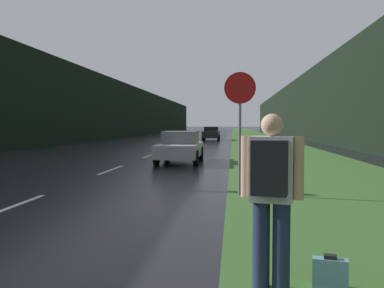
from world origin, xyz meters
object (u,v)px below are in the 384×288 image
at_px(suitcase, 330,273).
at_px(car_passing_far, 211,133).
at_px(car_passing_near, 180,147).
at_px(stop_sign, 240,118).
at_px(hitchhiker_with_backpack, 271,191).

distance_m(suitcase, car_passing_far, 39.65).
bearing_deg(car_passing_near, stop_sign, 106.98).
bearing_deg(stop_sign, suitcase, -81.24).
bearing_deg(hitchhiker_with_backpack, suitcase, 24.13).
xyz_separation_m(hitchhiker_with_backpack, car_passing_far, (-2.74, 39.64, -0.31)).
distance_m(suitcase, car_passing_near, 14.19).
height_order(car_passing_near, car_passing_far, car_passing_far).
bearing_deg(car_passing_near, hitchhiker_with_backpack, 101.16).
relative_size(stop_sign, suitcase, 7.95).
relative_size(hitchhiker_with_backpack, car_passing_far, 0.39).
bearing_deg(suitcase, car_passing_near, 115.48).
bearing_deg(hitchhiker_with_backpack, car_passing_far, 105.69).
bearing_deg(stop_sign, car_passing_far, 94.24).
distance_m(stop_sign, hitchhiker_with_backpack, 5.74).
distance_m(hitchhiker_with_backpack, car_passing_near, 14.18).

